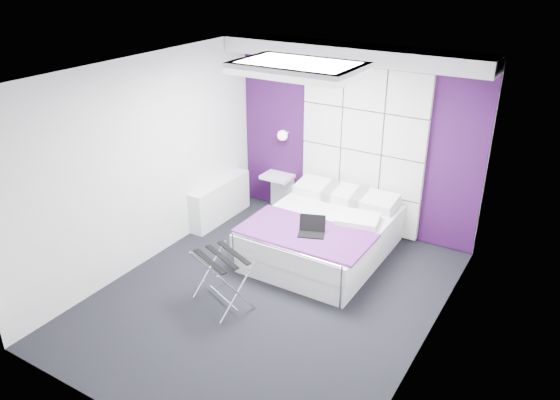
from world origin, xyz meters
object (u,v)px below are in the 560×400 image
wall_lamp (284,135)px  laptop (313,229)px  radiator (220,201)px  nightstand (278,177)px  luggage_rack (223,280)px  bed (323,235)px

wall_lamp → laptop: 1.93m
radiator → nightstand: radiator is taller
luggage_rack → wall_lamp: bearing=127.7°
nightstand → laptop: (1.31, -1.32, 0.05)m
nightstand → wall_lamp: bearing=25.6°
wall_lamp → bed: bearing=-38.3°
wall_lamp → bed: size_ratio=0.08×
luggage_rack → bed: bearing=96.0°
radiator → bed: size_ratio=0.61×
laptop → nightstand: bearing=114.1°
radiator → nightstand: 0.94m
radiator → laptop: laptop is taller
wall_lamp → bed: wall_lamp is taller
wall_lamp → nightstand: (-0.08, -0.04, -0.67)m
radiator → nightstand: size_ratio=2.65×
bed → luggage_rack: size_ratio=3.12×
radiator → luggage_rack: size_ratio=1.92×
wall_lamp → nightstand: 0.67m
luggage_rack → laptop: 1.27m
wall_lamp → laptop: size_ratio=0.47×
radiator → bed: bearing=-4.4°
wall_lamp → radiator: size_ratio=0.12×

